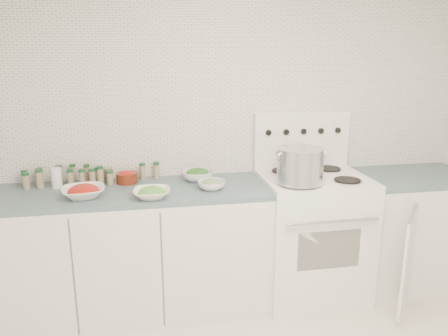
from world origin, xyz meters
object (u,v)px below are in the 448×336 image
bowl_tomato (83,191)px  bowl_snowpea (152,193)px  stove (311,231)px  stock_pot (300,164)px

bowl_tomato → bowl_snowpea: size_ratio=1.22×
stove → stock_pot: stove is taller
stove → bowl_snowpea: stove is taller
stove → stock_pot: size_ratio=4.09×
stock_pot → bowl_tomato: size_ratio=1.09×
stove → bowl_tomato: size_ratio=4.45×
stove → bowl_snowpea: size_ratio=5.44×
bowl_tomato → bowl_snowpea: bearing=-12.0°
bowl_snowpea → stove: bearing=9.2°
stove → bowl_tomato: 1.67m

